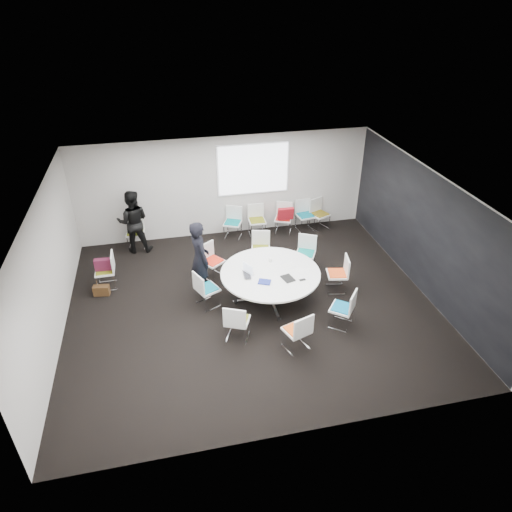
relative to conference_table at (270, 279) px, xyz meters
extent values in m
cube|color=black|center=(-0.46, -0.09, -0.56)|extent=(8.00, 7.00, 0.04)
cube|color=white|center=(-0.46, -0.09, 2.28)|extent=(8.00, 7.00, 0.04)
cube|color=beige|center=(-0.46, 3.43, 0.86)|extent=(8.00, 0.04, 2.80)
cube|color=beige|center=(-0.46, -3.61, 0.86)|extent=(8.00, 0.04, 2.80)
cube|color=beige|center=(-4.48, -0.09, 0.86)|extent=(0.04, 7.00, 2.80)
cube|color=beige|center=(3.56, -0.09, 0.86)|extent=(0.04, 7.00, 2.80)
cube|color=black|center=(3.53, -0.09, 0.86)|extent=(0.01, 6.94, 2.74)
cube|color=silver|center=(0.00, 0.00, -0.50)|extent=(0.90, 0.90, 0.08)
cylinder|color=silver|center=(0.00, 0.00, -0.17)|extent=(0.10, 0.10, 0.65)
cylinder|color=white|center=(0.00, 0.00, 0.17)|extent=(2.21, 2.21, 0.04)
cube|color=white|center=(0.34, 3.37, 1.31)|extent=(1.90, 0.03, 1.35)
cube|color=silver|center=(1.59, 0.01, -0.33)|extent=(0.49, 0.49, 0.42)
cube|color=white|center=(1.59, 0.01, -0.10)|extent=(0.52, 0.54, 0.04)
cube|color=#D14516|center=(1.59, 0.01, -0.07)|extent=(0.45, 0.47, 0.03)
cube|color=white|center=(1.79, -0.03, 0.13)|extent=(0.12, 0.46, 0.42)
cube|color=silver|center=(1.15, 1.03, -0.33)|extent=(0.57, 0.57, 0.42)
cube|color=white|center=(1.15, 1.03, -0.10)|extent=(0.61, 0.60, 0.04)
cube|color=#0A7B73|center=(1.15, 1.03, -0.07)|extent=(0.53, 0.52, 0.03)
cube|color=white|center=(1.25, 1.22, 0.13)|extent=(0.42, 0.25, 0.42)
cube|color=silver|center=(0.12, 1.47, -0.33)|extent=(0.51, 0.51, 0.42)
cube|color=white|center=(0.12, 1.47, -0.10)|extent=(0.55, 0.54, 0.04)
cube|color=#686D16|center=(0.12, 1.47, -0.07)|extent=(0.48, 0.47, 0.03)
cube|color=white|center=(0.17, 1.67, 0.13)|extent=(0.46, 0.15, 0.42)
cube|color=silver|center=(-1.13, 1.16, -0.33)|extent=(0.59, 0.59, 0.42)
cube|color=white|center=(-1.13, 1.16, -0.10)|extent=(0.63, 0.63, 0.04)
cube|color=red|center=(-1.13, 1.16, -0.07)|extent=(0.55, 0.54, 0.03)
cube|color=white|center=(-1.25, 1.33, 0.13)|extent=(0.39, 0.30, 0.42)
cube|color=silver|center=(-1.40, 0.08, -0.33)|extent=(0.56, 0.56, 0.42)
cube|color=white|center=(-1.40, 0.08, -0.10)|extent=(0.59, 0.60, 0.04)
cube|color=#096D82|center=(-1.40, 0.08, -0.07)|extent=(0.51, 0.52, 0.03)
cube|color=white|center=(-1.59, -0.01, 0.13)|extent=(0.22, 0.43, 0.42)
cube|color=silver|center=(-0.96, -1.14, -0.33)|extent=(0.55, 0.55, 0.42)
cube|color=white|center=(-0.96, -1.14, -0.10)|extent=(0.60, 0.59, 0.04)
cube|color=olive|center=(-0.96, -1.14, -0.07)|extent=(0.52, 0.51, 0.03)
cube|color=white|center=(-1.04, -1.33, 0.13)|extent=(0.44, 0.22, 0.42)
cube|color=silver|center=(0.11, -1.67, -0.33)|extent=(0.54, 0.54, 0.42)
cube|color=white|center=(0.11, -1.67, -0.10)|extent=(0.58, 0.57, 0.04)
cube|color=#D45316|center=(0.11, -1.67, -0.07)|extent=(0.50, 0.49, 0.03)
cube|color=white|center=(0.18, -1.87, 0.13)|extent=(0.45, 0.19, 0.42)
cube|color=silver|center=(1.22, -1.21, -0.33)|extent=(0.59, 0.59, 0.42)
cube|color=white|center=(1.22, -1.21, -0.10)|extent=(0.63, 0.63, 0.04)
cube|color=#096189|center=(1.22, -1.21, -0.07)|extent=(0.55, 0.55, 0.03)
cube|color=white|center=(1.39, -1.34, 0.13)|extent=(0.32, 0.38, 0.42)
cube|color=silver|center=(-0.32, 3.05, -0.33)|extent=(0.55, 0.55, 0.42)
cube|color=white|center=(-0.32, 3.05, -0.10)|extent=(0.60, 0.59, 0.04)
cube|color=#08777B|center=(-0.32, 3.05, -0.07)|extent=(0.52, 0.51, 0.03)
cube|color=white|center=(-0.24, 3.25, 0.13)|extent=(0.43, 0.22, 0.42)
cube|color=silver|center=(0.38, 3.04, -0.33)|extent=(0.43, 0.43, 0.42)
cube|color=white|center=(0.38, 3.04, -0.10)|extent=(0.47, 0.45, 0.04)
cube|color=olive|center=(0.38, 3.04, -0.07)|extent=(0.41, 0.39, 0.03)
cube|color=white|center=(0.38, 3.25, 0.13)|extent=(0.46, 0.05, 0.42)
cube|color=silver|center=(1.13, 3.01, -0.33)|extent=(0.55, 0.55, 0.42)
cube|color=white|center=(1.13, 3.01, -0.10)|extent=(0.59, 0.58, 0.04)
cube|color=red|center=(1.13, 3.01, -0.07)|extent=(0.51, 0.50, 0.03)
cube|color=white|center=(1.21, 3.21, 0.13)|extent=(0.44, 0.21, 0.42)
cube|color=silver|center=(1.80, 3.06, -0.33)|extent=(0.47, 0.47, 0.42)
cube|color=white|center=(1.80, 3.06, -0.10)|extent=(0.52, 0.50, 0.04)
cube|color=#0C7286|center=(1.80, 3.06, -0.07)|extent=(0.45, 0.43, 0.03)
cube|color=white|center=(1.77, 3.26, 0.13)|extent=(0.46, 0.10, 0.42)
cube|color=silver|center=(2.24, 3.04, -0.33)|extent=(0.55, 0.55, 0.42)
cube|color=white|center=(2.24, 3.04, -0.10)|extent=(0.60, 0.59, 0.04)
cube|color=brown|center=(2.24, 3.04, -0.07)|extent=(0.52, 0.51, 0.03)
cube|color=white|center=(2.16, 3.23, 0.13)|extent=(0.44, 0.21, 0.42)
cube|color=silver|center=(-3.65, 1.30, -0.33)|extent=(0.42, 0.42, 0.42)
cube|color=white|center=(-3.65, 1.30, -0.10)|extent=(0.44, 0.46, 0.04)
cube|color=olive|center=(-3.65, 1.30, -0.07)|extent=(0.38, 0.40, 0.03)
cube|color=white|center=(-3.44, 1.31, 0.13)|extent=(0.04, 0.46, 0.42)
cube|color=silver|center=(-2.97, 3.06, -0.33)|extent=(0.47, 0.47, 0.42)
cube|color=white|center=(-2.97, 3.06, -0.10)|extent=(0.51, 0.49, 0.04)
cube|color=olive|center=(-2.97, 3.06, -0.07)|extent=(0.44, 0.42, 0.03)
cube|color=white|center=(-2.94, 3.26, 0.13)|extent=(0.46, 0.09, 0.42)
imported|color=black|center=(-1.48, 0.61, 0.37)|extent=(0.60, 0.76, 1.82)
imported|color=black|center=(-2.97, 2.91, 0.32)|extent=(0.88, 0.71, 1.71)
imported|color=#333338|center=(-0.48, -0.01, 0.21)|extent=(0.25, 0.37, 0.03)
cube|color=silver|center=(-0.50, 0.04, 0.32)|extent=(0.16, 0.27, 0.22)
cube|color=black|center=(0.31, -0.33, 0.20)|extent=(0.29, 0.35, 0.02)
cube|color=navy|center=(-0.22, -0.36, 0.20)|extent=(0.32, 0.29, 0.03)
cube|color=white|center=(0.48, 0.18, 0.19)|extent=(0.36, 0.31, 0.00)
cube|color=white|center=(0.72, -0.08, 0.19)|extent=(0.36, 0.32, 0.00)
cylinder|color=white|center=(0.11, 0.43, 0.24)|extent=(0.08, 0.08, 0.09)
cube|color=black|center=(0.60, -0.44, 0.20)|extent=(0.15, 0.09, 0.01)
cube|color=#53162C|center=(-3.65, 1.30, 0.08)|extent=(0.41, 0.16, 0.28)
cube|color=#442B16|center=(-3.76, 1.00, -0.42)|extent=(0.38, 0.21, 0.24)
cube|color=maroon|center=(1.13, 2.80, 0.16)|extent=(0.44, 0.17, 0.36)
camera|label=1|loc=(-2.12, -8.13, 5.73)|focal=32.00mm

